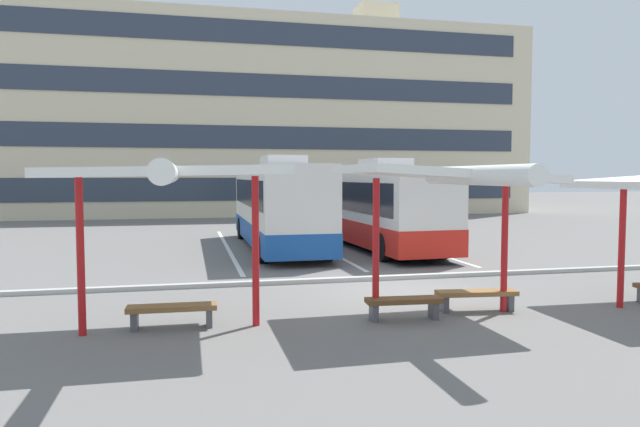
# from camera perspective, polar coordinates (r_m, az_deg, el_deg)

# --- Properties ---
(ground_plane) EXTENTS (160.00, 160.00, 0.00)m
(ground_plane) POSITION_cam_1_polar(r_m,az_deg,el_deg) (14.92, 8.20, -7.59)
(ground_plane) COLOR slate
(terminal_building) EXTENTS (42.25, 14.14, 17.39)m
(terminal_building) POSITION_cam_1_polar(r_m,az_deg,el_deg) (48.43, -6.60, 8.91)
(terminal_building) COLOR beige
(terminal_building) RESTS_ON ground
(coach_bus_0) EXTENTS (2.58, 10.90, 3.68)m
(coach_bus_0) POSITION_cam_1_polar(r_m,az_deg,el_deg) (23.28, -4.19, 0.71)
(coach_bus_0) COLOR silver
(coach_bus_0) RESTS_ON ground
(coach_bus_1) EXTENTS (2.89, 11.54, 3.59)m
(coach_bus_1) POSITION_cam_1_polar(r_m,az_deg,el_deg) (23.93, 5.17, 0.65)
(coach_bus_1) COLOR silver
(coach_bus_1) RESTS_ON ground
(lane_stripe_0) EXTENTS (0.16, 14.00, 0.01)m
(lane_stripe_0) POSITION_cam_1_polar(r_m,az_deg,el_deg) (23.85, -9.14, -3.35)
(lane_stripe_0) COLOR white
(lane_stripe_0) RESTS_ON ground
(lane_stripe_1) EXTENTS (0.16, 14.00, 0.01)m
(lane_stripe_1) POSITION_cam_1_polar(r_m,az_deg,el_deg) (24.38, -0.26, -3.15)
(lane_stripe_1) COLOR white
(lane_stripe_1) RESTS_ON ground
(lane_stripe_2) EXTENTS (0.16, 14.00, 0.01)m
(lane_stripe_2) POSITION_cam_1_polar(r_m,az_deg,el_deg) (25.46, 8.04, -2.89)
(lane_stripe_2) COLOR white
(lane_stripe_2) RESTS_ON ground
(waiting_shelter_0) EXTENTS (4.19, 5.00, 3.15)m
(waiting_shelter_0) POSITION_cam_1_polar(r_m,az_deg,el_deg) (10.83, -14.70, 3.67)
(waiting_shelter_0) COLOR red
(waiting_shelter_0) RESTS_ON ground
(bench_0) EXTENTS (1.70, 0.46, 0.45)m
(bench_0) POSITION_cam_1_polar(r_m,az_deg,el_deg) (11.55, -14.41, -9.31)
(bench_0) COLOR brown
(bench_0) RESTS_ON ground
(waiting_shelter_1) EXTENTS (3.89, 4.89, 3.15)m
(waiting_shelter_1) POSITION_cam_1_polar(r_m,az_deg,el_deg) (11.94, 12.62, 3.48)
(waiting_shelter_1) COLOR red
(waiting_shelter_1) RESTS_ON ground
(bench_1) EXTENTS (1.58, 0.52, 0.45)m
(bench_1) POSITION_cam_1_polar(r_m,az_deg,el_deg) (11.95, 8.30, -8.81)
(bench_1) COLOR brown
(bench_1) RESTS_ON ground
(bench_2) EXTENTS (1.78, 0.60, 0.45)m
(bench_2) POSITION_cam_1_polar(r_m,az_deg,el_deg) (13.00, 15.22, -7.86)
(bench_2) COLOR brown
(bench_2) RESTS_ON ground
(platform_kerb) EXTENTS (44.00, 0.24, 0.12)m
(platform_kerb) POSITION_cam_1_polar(r_m,az_deg,el_deg) (16.38, 6.19, -6.35)
(platform_kerb) COLOR #ADADA8
(platform_kerb) RESTS_ON ground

